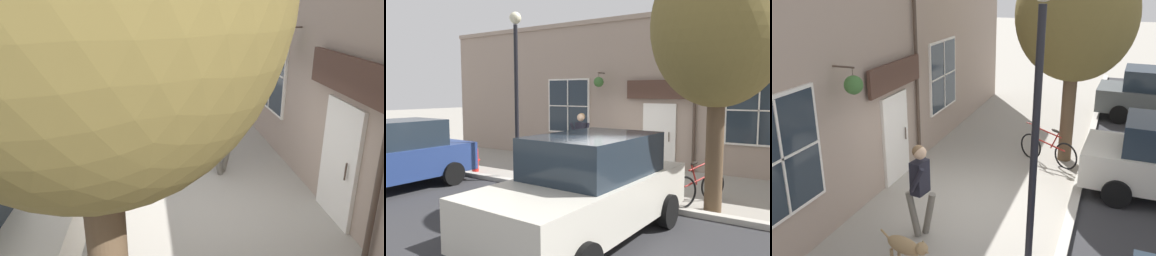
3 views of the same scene
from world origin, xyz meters
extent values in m
plane|color=gray|center=(0.00, 0.00, 0.00)|extent=(90.00, 90.00, 0.00)
cube|color=#B2ADA3|center=(2.00, 0.00, 0.06)|extent=(0.20, 28.00, 0.12)
cube|color=gray|center=(-2.35, 0.00, 2.43)|extent=(0.30, 18.00, 4.85)
cube|color=white|center=(-2.18, 0.52, 1.05)|extent=(0.10, 1.10, 2.10)
cube|color=#232D38|center=(-2.15, 0.52, 1.00)|extent=(0.03, 0.90, 1.90)
cylinder|color=#47382D|center=(-2.09, 0.87, 1.05)|extent=(0.03, 0.03, 0.30)
cube|color=#4C3328|center=(-2.08, 0.52, 2.55)|extent=(0.08, 2.20, 0.60)
cylinder|color=#47382D|center=(-2.12, 1.64, 2.18)|extent=(0.09, 0.09, 4.37)
cylinder|color=#47382D|center=(-1.96, -1.53, 3.12)|extent=(0.44, 0.04, 0.04)
cylinder|color=#47382D|center=(-1.78, -1.53, 2.94)|extent=(0.01, 0.01, 0.34)
cone|color=#2D2823|center=(-1.78, -1.53, 2.72)|extent=(0.32, 0.32, 0.18)
sphere|color=#3D6B33|center=(-1.78, -1.53, 2.81)|extent=(0.34, 0.34, 0.34)
cube|color=white|center=(-2.18, -3.04, 1.95)|extent=(0.08, 1.82, 2.02)
cube|color=#232D38|center=(-2.15, -3.04, 1.95)|extent=(0.03, 1.70, 1.90)
cube|color=white|center=(-2.13, -3.04, 1.95)|extent=(0.04, 0.04, 1.90)
cube|color=white|center=(-2.13, -3.04, 1.95)|extent=(0.04, 1.70, 0.04)
cube|color=white|center=(-2.18, 3.42, 1.95)|extent=(0.08, 1.82, 2.02)
cube|color=#232D38|center=(-2.15, 3.42, 1.95)|extent=(0.03, 1.70, 1.90)
cube|color=white|center=(-2.13, 3.42, 1.95)|extent=(0.04, 0.04, 1.90)
cube|color=white|center=(-2.13, 3.42, 1.95)|extent=(0.04, 1.70, 0.04)
cylinder|color=#6B665B|center=(-0.45, -1.40, 0.44)|extent=(0.33, 0.18, 0.88)
cylinder|color=#6B665B|center=(-0.71, -1.52, 0.44)|extent=(0.33, 0.18, 0.88)
cube|color=black|center=(-0.58, -1.46, 1.19)|extent=(0.27, 0.37, 0.64)
sphere|color=tan|center=(-0.56, -1.47, 1.67)|extent=(0.24, 0.24, 0.24)
sphere|color=brown|center=(-0.59, -1.46, 1.69)|extent=(0.23, 0.23, 0.23)
cylinder|color=black|center=(-0.58, -1.23, 1.23)|extent=(0.17, 0.11, 0.57)
cylinder|color=black|center=(-0.52, -1.71, 1.25)|extent=(0.34, 0.14, 0.52)
ellipsoid|color=#997A51|center=(-0.41, -2.49, 0.46)|extent=(0.73, 0.45, 0.25)
cylinder|color=#997A51|center=(-0.58, -2.36, 0.17)|extent=(0.06, 0.06, 0.35)
sphere|color=#997A51|center=(-0.02, -2.60, 0.55)|extent=(0.21, 0.21, 0.21)
cone|color=#997A51|center=(0.08, -2.63, 0.53)|extent=(0.12, 0.11, 0.09)
cone|color=#997A51|center=(-0.02, -2.55, 0.65)|extent=(0.06, 0.06, 0.07)
cone|color=#997A51|center=(-0.05, -2.65, 0.65)|extent=(0.06, 0.06, 0.07)
cylinder|color=#997A51|center=(-0.81, -2.38, 0.51)|extent=(0.21, 0.09, 0.14)
cylinder|color=brown|center=(1.46, 3.08, 1.37)|extent=(0.35, 0.35, 2.73)
ellipsoid|color=brown|center=(1.46, 3.08, 3.76)|extent=(2.94, 2.64, 3.23)
sphere|color=brown|center=(1.77, 3.55, 3.25)|extent=(1.35, 1.35, 1.35)
torus|color=black|center=(0.59, 2.87, 0.33)|extent=(0.63, 0.39, 0.70)
torus|color=black|center=(1.56, 2.50, 0.33)|extent=(0.63, 0.39, 0.70)
cylinder|color=maroon|center=(1.07, 2.69, 0.53)|extent=(0.93, 0.39, 0.20)
cylinder|color=maroon|center=(1.24, 2.62, 0.67)|extent=(0.23, 0.12, 0.47)
cylinder|color=maroon|center=(1.03, 2.70, 0.85)|extent=(0.79, 0.33, 0.17)
cylinder|color=maroon|center=(0.66, 2.84, 0.65)|extent=(0.11, 0.07, 0.58)
cylinder|color=maroon|center=(0.62, 2.85, 0.95)|extent=(0.41, 0.26, 0.03)
ellipsoid|color=black|center=(1.24, 2.62, 0.93)|extent=(0.27, 0.18, 0.10)
cylinder|color=black|center=(2.90, 2.63, 0.31)|extent=(0.63, 0.21, 0.62)
cylinder|color=black|center=(2.82, 0.87, 0.31)|extent=(0.63, 0.21, 0.62)
cylinder|color=black|center=(2.82, 8.48, 0.31)|extent=(0.63, 0.21, 0.62)
cylinder|color=black|center=(2.75, 6.72, 0.31)|extent=(0.63, 0.21, 0.62)
cylinder|color=black|center=(1.59, -2.19, 2.14)|extent=(0.11, 0.11, 4.28)
camera|label=1|loc=(1.09, 5.90, 3.72)|focal=35.00mm
camera|label=2|loc=(9.33, 4.87, 2.46)|focal=35.00mm
camera|label=3|loc=(2.58, -7.75, 4.58)|focal=40.00mm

